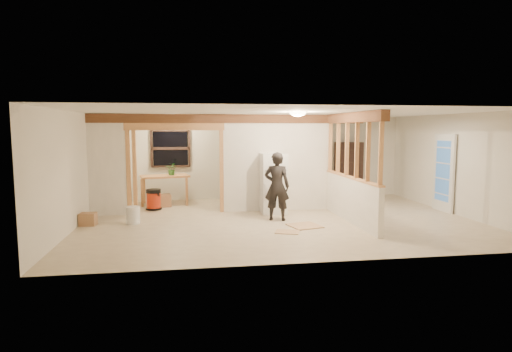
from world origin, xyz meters
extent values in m
cube|color=beige|center=(0.00, 0.00, -0.01)|extent=(9.00, 6.50, 0.01)
cube|color=white|center=(0.00, 0.00, 2.50)|extent=(9.00, 6.50, 0.01)
cube|color=silver|center=(0.00, 3.25, 1.25)|extent=(9.00, 0.01, 2.50)
cube|color=silver|center=(0.00, -3.25, 1.25)|extent=(9.00, 0.01, 2.50)
cube|color=silver|center=(-4.50, 0.00, 1.25)|extent=(0.01, 6.50, 2.50)
cube|color=silver|center=(4.50, 0.00, 1.25)|extent=(0.01, 6.50, 2.50)
cube|color=white|center=(-4.05, 1.20, 1.25)|extent=(0.90, 0.12, 2.50)
cube|color=white|center=(0.20, 1.20, 1.25)|extent=(2.80, 0.12, 2.50)
cube|color=tan|center=(-2.40, 1.20, 1.10)|extent=(2.46, 0.14, 2.20)
cube|color=brown|center=(-1.00, 1.20, 2.38)|extent=(7.00, 0.18, 0.22)
cube|color=brown|center=(1.60, -0.40, 2.38)|extent=(0.18, 3.30, 0.22)
cube|color=white|center=(1.60, -0.40, 0.50)|extent=(0.12, 3.20, 1.00)
cube|color=tan|center=(1.60, -0.40, 1.66)|extent=(0.14, 3.20, 1.32)
cube|color=black|center=(-2.60, 3.17, 1.55)|extent=(1.12, 0.10, 1.10)
cube|color=white|center=(4.42, 0.40, 1.00)|extent=(0.12, 0.86, 2.00)
ellipsoid|color=#FFEABF|center=(0.30, -0.50, 2.48)|extent=(0.36, 0.36, 0.16)
ellipsoid|color=#FFEABF|center=(-2.50, 2.30, 2.48)|extent=(0.32, 0.32, 0.14)
ellipsoid|color=#FFD88C|center=(-2.00, 1.60, 2.18)|extent=(0.07, 0.07, 0.07)
cube|color=white|center=(0.03, 0.84, 0.76)|extent=(0.62, 0.61, 1.52)
imported|color=black|center=(-0.06, -0.04, 0.80)|extent=(0.68, 0.55, 1.60)
cube|color=tan|center=(-2.75, 2.52, 0.41)|extent=(1.42, 0.92, 0.83)
imported|color=#275D22|center=(-2.54, 2.49, 1.00)|extent=(0.40, 0.38, 0.35)
cylinder|color=#B52910|center=(-3.01, 1.75, 0.28)|extent=(0.53, 0.53, 0.55)
cube|color=black|center=(2.86, 3.04, 0.86)|extent=(0.86, 0.29, 1.71)
cylinder|color=white|center=(-3.34, 0.11, 0.20)|extent=(0.40, 0.40, 0.39)
cube|color=#AC7A53|center=(-2.78, 2.18, 0.17)|extent=(0.45, 0.41, 0.33)
cube|color=#AC7A53|center=(-2.96, 2.07, 0.12)|extent=(0.30, 0.30, 0.24)
cube|color=#AC7A53|center=(-4.30, 0.09, 0.14)|extent=(0.36, 0.31, 0.28)
cube|color=tan|center=(0.42, -0.74, 0.01)|extent=(0.77, 0.77, 0.02)
cube|color=tan|center=(-0.08, -1.21, 0.01)|extent=(0.59, 0.53, 0.02)
camera|label=1|loc=(-2.06, -9.67, 2.14)|focal=30.00mm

